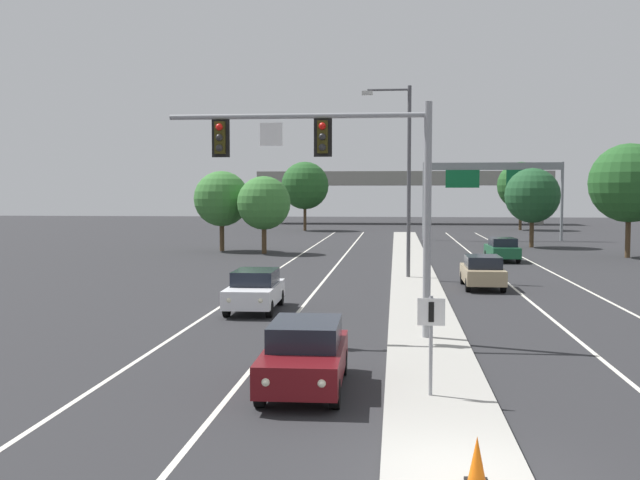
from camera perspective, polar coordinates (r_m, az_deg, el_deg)
name	(u,v)px	position (r m, az deg, el deg)	size (l,w,h in m)	color
median_island	(420,306)	(30.21, 7.60, -5.02)	(2.40, 110.00, 0.15)	#9E9B93
lane_stripe_oncoming_center	(320,285)	(37.32, 0.01, -3.45)	(0.14, 100.00, 0.01)	silver
lane_stripe_receding_center	(513,288)	(37.56, 14.46, -3.51)	(0.14, 100.00, 0.01)	silver
edge_stripe_left	(255,284)	(37.79, -4.98, -3.37)	(0.14, 100.00, 0.01)	silver
edge_stripe_right	(583,288)	(38.20, 19.36, -3.49)	(0.14, 100.00, 0.01)	silver
overhead_signal_mast	(342,167)	(23.17, 1.65, 5.52)	(8.14, 0.44, 7.20)	gray
median_sign_post	(431,331)	(16.70, 8.43, -6.81)	(0.60, 0.10, 2.20)	gray
street_lamp_median	(405,170)	(39.71, 6.45, 5.33)	(2.58, 0.28, 10.00)	#4C4C51
car_oncoming_darkred	(305,354)	(17.74, -1.15, -8.68)	(1.88, 4.49, 1.58)	#5B0F14
car_oncoming_white	(255,290)	(29.38, -4.96, -3.78)	(1.90, 4.50, 1.58)	silver
car_receding_tan	(482,271)	(36.90, 12.22, -2.33)	(1.84, 4.48, 1.58)	tan
car_receding_green	(502,249)	(51.65, 13.66, -0.67)	(1.91, 4.50, 1.58)	#195633
traffic_cone_median_nose	(477,461)	(12.19, 11.83, -16.08)	(0.36, 0.36, 0.74)	black
highway_sign_gantry	(493,176)	(73.78, 12.97, 4.75)	(13.28, 0.42, 7.50)	gray
overpass_bridge	(403,184)	(111.18, 6.31, 4.22)	(42.40, 6.40, 7.65)	gray
tree_far_right_c	(532,196)	(65.25, 15.81, 3.26)	(4.59, 4.59, 6.65)	#4C3823
tree_far_left_c	(264,203)	(56.53, -4.28, 2.81)	(4.03, 4.03, 5.83)	#4C3823
tree_far_right_b	(629,183)	(57.12, 22.42, 4.02)	(5.57, 5.57, 8.05)	#4C3823
tree_far_right_a	(521,186)	(95.00, 15.00, 4.02)	(5.76, 5.76, 8.33)	#4C3823
tree_far_left_b	(305,186)	(90.62, -1.15, 4.15)	(5.74, 5.74, 8.30)	#4C3823
tree_far_left_a	(222,199)	(59.36, -7.48, 3.12)	(4.34, 4.34, 6.28)	#4C3823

